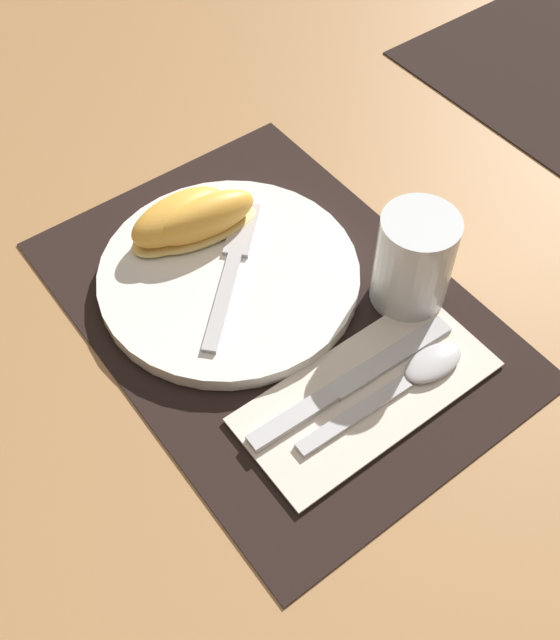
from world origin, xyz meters
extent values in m
plane|color=#A37547|center=(0.00, 0.00, 0.00)|extent=(3.00, 3.00, 0.00)
cube|color=black|center=(0.00, 0.00, 0.00)|extent=(0.47, 0.34, 0.00)
cylinder|color=white|center=(-0.06, -0.02, 0.01)|extent=(0.26, 0.26, 0.02)
cylinder|color=silver|center=(0.07, 0.11, 0.06)|extent=(0.07, 0.07, 0.10)
cylinder|color=orange|center=(0.07, 0.11, 0.02)|extent=(0.06, 0.06, 0.03)
cube|color=silver|center=(0.13, 0.01, 0.01)|extent=(0.11, 0.24, 0.00)
cube|color=#BCBCC1|center=(0.11, -0.07, 0.01)|extent=(0.02, 0.09, 0.01)
cube|color=#BCBCC1|center=(0.12, 0.05, 0.01)|extent=(0.02, 0.14, 0.01)
cube|color=#BCBCC1|center=(0.14, -0.02, 0.01)|extent=(0.02, 0.12, 0.01)
ellipsoid|color=#BCBCC1|center=(0.15, 0.07, 0.01)|extent=(0.04, 0.06, 0.01)
cube|color=#BCBCC1|center=(-0.03, -0.05, 0.02)|extent=(0.09, 0.10, 0.00)
cube|color=#BCBCC1|center=(-0.09, 0.03, 0.02)|extent=(0.07, 0.07, 0.00)
ellipsoid|color=#F4DB84|center=(-0.11, -0.01, 0.02)|extent=(0.05, 0.12, 0.01)
ellipsoid|color=#F9B242|center=(-0.11, -0.01, 0.04)|extent=(0.05, 0.12, 0.04)
ellipsoid|color=#F4DB84|center=(-0.13, -0.03, 0.02)|extent=(0.06, 0.11, 0.01)
ellipsoid|color=#F9B242|center=(-0.13, -0.03, 0.04)|extent=(0.05, 0.11, 0.04)
camera|label=1|loc=(0.37, -0.27, 0.59)|focal=42.00mm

